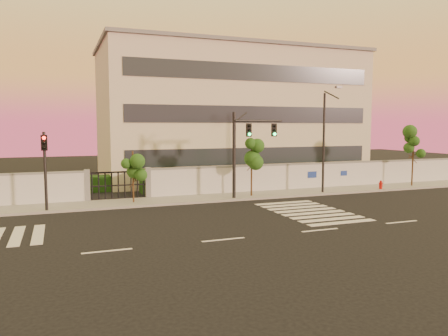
{
  "coord_description": "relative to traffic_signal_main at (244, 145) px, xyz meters",
  "views": [
    {
      "loc": [
        -6.7,
        -17.68,
        5.0
      ],
      "look_at": [
        2.32,
        6.0,
        2.58
      ],
      "focal_mm": 35.0,
      "sensor_mm": 36.0,
      "label": 1
    }
  ],
  "objects": [
    {
      "name": "ground",
      "position": [
        -5.15,
        -9.53,
        -3.76
      ],
      "size": [
        120.0,
        120.0,
        0.0
      ],
      "primitive_type": "plane",
      "color": "black",
      "rests_on": "ground"
    },
    {
      "name": "hedge_row",
      "position": [
        -3.99,
        5.21,
        -2.94
      ],
      "size": [
        41.0,
        4.25,
        1.8
      ],
      "color": "#123810",
      "rests_on": "ground"
    },
    {
      "name": "traffic_signal_main",
      "position": [
        0.0,
        0.0,
        0.0
      ],
      "size": [
        3.76,
        0.47,
        5.95
      ],
      "rotation": [
        0.0,
        0.0,
        0.08
      ],
      "color": "black",
      "rests_on": "ground"
    },
    {
      "name": "street_tree_d",
      "position": [
        -7.41,
        0.75,
        -1.23
      ],
      "size": [
        1.29,
        1.03,
        3.43
      ],
      "color": "#382314",
      "rests_on": "ground"
    },
    {
      "name": "perimeter_wall",
      "position": [
        -5.05,
        2.47,
        -2.69
      ],
      "size": [
        60.0,
        0.36,
        2.2
      ],
      "color": "silver",
      "rests_on": "ground"
    },
    {
      "name": "road_markings",
      "position": [
        -6.73,
        -5.77,
        -3.75
      ],
      "size": [
        57.0,
        7.62,
        0.02
      ],
      "color": "silver",
      "rests_on": "ground"
    },
    {
      "name": "streetlight_east",
      "position": [
        6.38,
        -0.07,
        0.43
      ],
      "size": [
        0.46,
        1.87,
        7.76
      ],
      "color": "black",
      "rests_on": "ground"
    },
    {
      "name": "street_tree_f",
      "position": [
        15.3,
        0.56,
        -0.2
      ],
      "size": [
        1.48,
        1.17,
        4.84
      ],
      "color": "#382314",
      "rests_on": "ground"
    },
    {
      "name": "institutional_building",
      "position": [
        3.85,
        12.45,
        2.39
      ],
      "size": [
        24.4,
        12.4,
        12.25
      ],
      "color": "beige",
      "rests_on": "ground"
    },
    {
      "name": "sidewalk",
      "position": [
        -5.15,
        0.97,
        -3.69
      ],
      "size": [
        60.0,
        3.0,
        0.15
      ],
      "primitive_type": "cube",
      "color": "gray",
      "rests_on": "ground"
    },
    {
      "name": "traffic_signal_secondary",
      "position": [
        -12.59,
        -0.21,
        -0.78
      ],
      "size": [
        0.36,
        0.35,
        4.69
      ],
      "rotation": [
        0.0,
        0.0,
        -0.04
      ],
      "color": "black",
      "rests_on": "ground"
    },
    {
      "name": "street_tree_e",
      "position": [
        0.77,
        0.48,
        -0.72
      ],
      "size": [
        1.44,
        1.15,
        4.13
      ],
      "color": "#382314",
      "rests_on": "ground"
    },
    {
      "name": "fire_hydrant",
      "position": [
        11.5,
        -0.16,
        -3.35
      ],
      "size": [
        0.31,
        0.3,
        0.82
      ],
      "rotation": [
        0.0,
        0.0,
        0.05
      ],
      "color": "#AC100B",
      "rests_on": "ground"
    }
  ]
}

